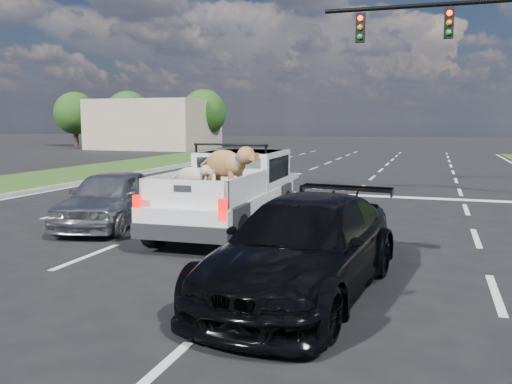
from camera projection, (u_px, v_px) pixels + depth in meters
ground at (171, 265)px, 9.51m from camera, size 160.00×160.00×0.00m
road_markings at (275, 208)px, 15.69m from camera, size 17.75×60.00×0.01m
curb_left at (9, 195)px, 17.96m from camera, size 0.15×60.00×0.14m
building_left at (155, 124)px, 49.33m from camera, size 10.00×8.00×4.40m
tree_far_a at (75, 113)px, 54.17m from camera, size 4.20×4.20×5.40m
tree_far_b at (128, 113)px, 52.31m from camera, size 4.20×4.20×5.40m
tree_far_c at (204, 113)px, 49.83m from camera, size 4.20×4.20×5.40m
pickup_truck at (231, 189)px, 12.48m from camera, size 2.24×5.38×2.00m
silver_sedan at (110, 198)px, 12.99m from camera, size 2.32×4.20×1.35m
black_coupe at (304, 248)px, 7.77m from camera, size 2.48×5.02×1.40m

